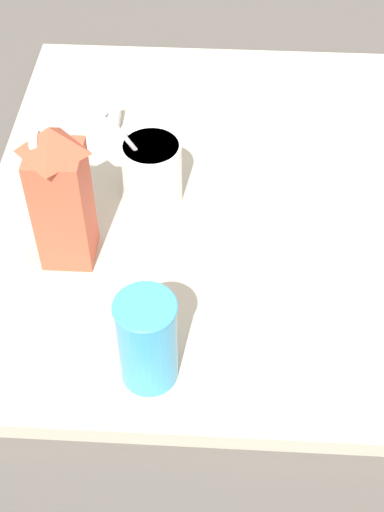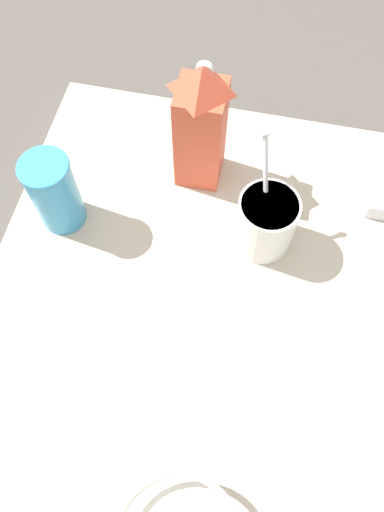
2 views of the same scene
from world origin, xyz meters
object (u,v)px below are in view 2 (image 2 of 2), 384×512
object	(u,v)px
milk_carton	(201,126)
yogurt_tub	(266,221)
spice_jar	(379,205)
drinking_cup	(54,192)

from	to	relation	value
milk_carton	yogurt_tub	xyz separation A→B (m)	(-0.14, 0.13, -0.06)
yogurt_tub	spice_jar	xyz separation A→B (m)	(-0.20, -0.11, -0.05)
yogurt_tub	drinking_cup	size ratio (longest dim) A/B	1.35
milk_carton	yogurt_tub	bearing A→B (deg)	138.43
yogurt_tub	drinking_cup	xyz separation A→B (m)	(0.37, 0.03, 0.02)
milk_carton	drinking_cup	distance (m)	0.28
drinking_cup	spice_jar	size ratio (longest dim) A/B	3.58
drinking_cup	spice_jar	distance (m)	0.59
milk_carton	spice_jar	world-z (taller)	milk_carton
milk_carton	spice_jar	size ratio (longest dim) A/B	5.91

